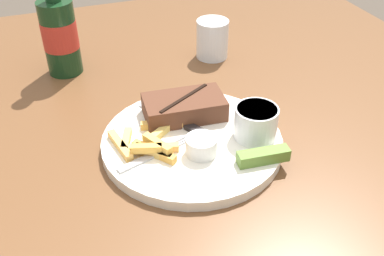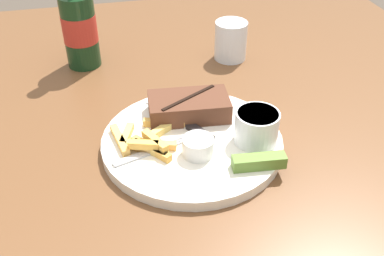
{
  "view_description": "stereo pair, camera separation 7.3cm",
  "coord_description": "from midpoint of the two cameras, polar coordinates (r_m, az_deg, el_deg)",
  "views": [
    {
      "loc": [
        -0.2,
        -0.55,
        1.24
      ],
      "look_at": [
        0.0,
        0.0,
        0.81
      ],
      "focal_mm": 42.0,
      "sensor_mm": 36.0,
      "label": 1
    },
    {
      "loc": [
        -0.13,
        -0.58,
        1.24
      ],
      "look_at": [
        0.0,
        0.0,
        0.81
      ],
      "focal_mm": 42.0,
      "sensor_mm": 36.0,
      "label": 2
    }
  ],
  "objects": [
    {
      "name": "dining_table",
      "position": [
        0.8,
        2.63,
        -6.32
      ],
      "size": [
        1.31,
        1.4,
        0.78
      ],
      "color": "brown",
      "rests_on": "ground_plane"
    },
    {
      "name": "dinner_plate",
      "position": [
        0.75,
        2.8,
        -1.9
      ],
      "size": [
        0.3,
        0.3,
        0.02
      ],
      "color": "silver",
      "rests_on": "dining_table"
    },
    {
      "name": "steak_portion",
      "position": [
        0.78,
        2.26,
        2.63
      ],
      "size": [
        0.15,
        0.09,
        0.04
      ],
      "color": "#512D1E",
      "rests_on": "dinner_plate"
    },
    {
      "name": "fries_pile",
      "position": [
        0.72,
        -2.89,
        -1.69
      ],
      "size": [
        0.13,
        0.12,
        0.02
      ],
      "color": "#E3B459",
      "rests_on": "dinner_plate"
    },
    {
      "name": "coleslaw_cup",
      "position": [
        0.73,
        11.08,
        0.21
      ],
      "size": [
        0.07,
        0.07,
        0.05
      ],
      "color": "white",
      "rests_on": "dinner_plate"
    },
    {
      "name": "dipping_sauce_cup",
      "position": [
        0.7,
        3.61,
        -2.39
      ],
      "size": [
        0.05,
        0.05,
        0.03
      ],
      "color": "silver",
      "rests_on": "dinner_plate"
    },
    {
      "name": "pickle_spear",
      "position": [
        0.69,
        11.52,
        -4.33
      ],
      "size": [
        0.08,
        0.03,
        0.02
      ],
      "color": "#567A2D",
      "rests_on": "dinner_plate"
    },
    {
      "name": "fork_utensil",
      "position": [
        0.71,
        -2.55,
        -3.21
      ],
      "size": [
        0.13,
        0.05,
        0.0
      ],
      "rotation": [
        0.0,
        0.0,
        6.59
      ],
      "color": "#B7B7BC",
      "rests_on": "dinner_plate"
    },
    {
      "name": "knife_utensil",
      "position": [
        0.77,
        1.82,
        0.52
      ],
      "size": [
        0.09,
        0.15,
        0.01
      ],
      "rotation": [
        0.0,
        0.0,
        2.08
      ],
      "color": "#B7B7BC",
      "rests_on": "dinner_plate"
    },
    {
      "name": "beer_bottle",
      "position": [
        0.98,
        -12.02,
        12.45
      ],
      "size": [
        0.07,
        0.07,
        0.25
      ],
      "color": "#143319",
      "rests_on": "dining_table"
    },
    {
      "name": "drinking_glass",
      "position": [
        1.01,
        7.04,
        10.91
      ],
      "size": [
        0.07,
        0.07,
        0.09
      ],
      "color": "silver",
      "rests_on": "dining_table"
    }
  ]
}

